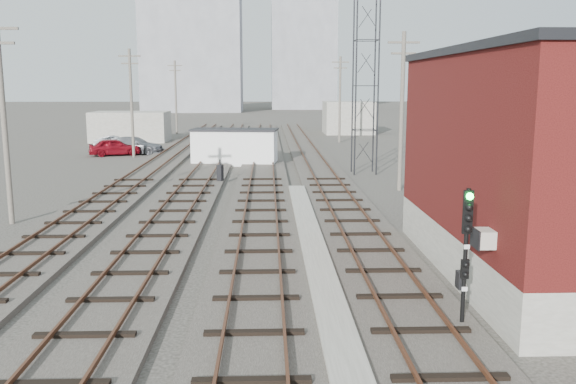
{
  "coord_description": "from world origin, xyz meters",
  "views": [
    {
      "loc": [
        -1.15,
        -6.72,
        6.06
      ],
      "look_at": [
        -0.42,
        15.18,
        2.2
      ],
      "focal_mm": 38.0,
      "sensor_mm": 36.0,
      "label": 1
    }
  ],
  "objects_px": {
    "signal_mast": "(466,251)",
    "site_trailer": "(235,147)",
    "car_silver": "(115,143)",
    "car_red": "(115,147)",
    "switch_stand": "(220,173)",
    "car_grey": "(135,145)"
  },
  "relations": [
    {
      "from": "signal_mast",
      "to": "site_trailer",
      "type": "distance_m",
      "value": 33.33
    },
    {
      "from": "car_silver",
      "to": "car_red",
      "type": "bearing_deg",
      "value": -170.68
    },
    {
      "from": "switch_stand",
      "to": "signal_mast",
      "type": "bearing_deg",
      "value": -47.26
    },
    {
      "from": "signal_mast",
      "to": "car_grey",
      "type": "xyz_separation_m",
      "value": [
        -16.69,
        40.15,
        -1.3
      ]
    },
    {
      "from": "site_trailer",
      "to": "car_silver",
      "type": "relative_size",
      "value": 1.79
    },
    {
      "from": "car_red",
      "to": "switch_stand",
      "type": "bearing_deg",
      "value": -165.23
    },
    {
      "from": "car_red",
      "to": "signal_mast",
      "type": "bearing_deg",
      "value": -173.48
    },
    {
      "from": "signal_mast",
      "to": "car_red",
      "type": "relative_size",
      "value": 0.82
    },
    {
      "from": "car_grey",
      "to": "site_trailer",
      "type": "bearing_deg",
      "value": -120.23
    },
    {
      "from": "signal_mast",
      "to": "car_red",
      "type": "distance_m",
      "value": 42.87
    },
    {
      "from": "signal_mast",
      "to": "car_grey",
      "type": "height_order",
      "value": "signal_mast"
    },
    {
      "from": "switch_stand",
      "to": "car_grey",
      "type": "bearing_deg",
      "value": 141.63
    },
    {
      "from": "switch_stand",
      "to": "car_red",
      "type": "distance_m",
      "value": 18.8
    },
    {
      "from": "car_silver",
      "to": "site_trailer",
      "type": "bearing_deg",
      "value": -138.7
    },
    {
      "from": "switch_stand",
      "to": "site_trailer",
      "type": "distance_m",
      "value": 9.43
    },
    {
      "from": "site_trailer",
      "to": "signal_mast",
      "type": "bearing_deg",
      "value": -70.32
    },
    {
      "from": "car_grey",
      "to": "signal_mast",
      "type": "bearing_deg",
      "value": -148.27
    },
    {
      "from": "car_silver",
      "to": "car_grey",
      "type": "relative_size",
      "value": 0.73
    },
    {
      "from": "car_red",
      "to": "car_grey",
      "type": "xyz_separation_m",
      "value": [
        1.43,
        1.32,
        0.0
      ]
    },
    {
      "from": "signal_mast",
      "to": "car_silver",
      "type": "xyz_separation_m",
      "value": [
        -19.45,
        44.29,
        -1.42
      ]
    },
    {
      "from": "site_trailer",
      "to": "car_red",
      "type": "xyz_separation_m",
      "value": [
        -10.74,
        6.33,
        -0.64
      ]
    },
    {
      "from": "switch_stand",
      "to": "car_red",
      "type": "height_order",
      "value": "switch_stand"
    }
  ]
}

